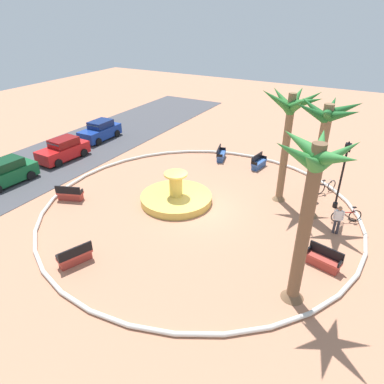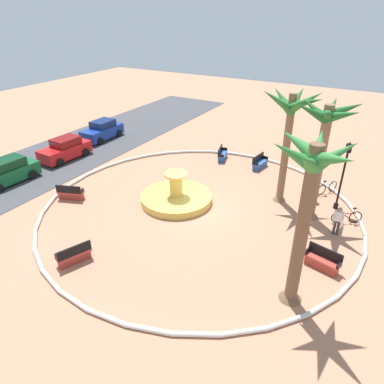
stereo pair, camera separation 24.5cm
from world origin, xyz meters
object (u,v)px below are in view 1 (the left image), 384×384
(palm_tree_mid_plaza, at_px, (310,193))
(parked_car_second, at_px, (63,150))
(palm_tree_by_curb, at_px, (290,118))
(bench_southeast, at_px, (259,163))
(bicycle_red_frame, at_px, (346,216))
(parked_car_leftmost, at_px, (6,173))
(bench_southwest, at_px, (70,195))
(lamppost, at_px, (343,170))
(fountain, at_px, (176,197))
(bicycle_by_lamppost, at_px, (326,187))
(trash_bin, at_px, (313,195))
(person_cyclist_helmet, at_px, (338,219))
(palm_tree_near_fountain, at_px, (324,137))
(bench_east, at_px, (75,257))
(parked_car_third, at_px, (100,131))
(bench_west, at_px, (323,261))
(bench_north, at_px, (221,155))

(palm_tree_mid_plaza, xyz_separation_m, parked_car_second, (6.00, 19.48, -4.10))
(palm_tree_by_curb, height_order, bench_southeast, palm_tree_by_curb)
(bicycle_red_frame, xyz_separation_m, parked_car_leftmost, (-6.08, 20.69, 0.40))
(palm_tree_mid_plaza, bearing_deg, bench_southwest, 83.85)
(lamppost, bearing_deg, fountain, 115.09)
(bicycle_by_lamppost, xyz_separation_m, parked_car_leftmost, (-9.17, 19.06, 0.40))
(lamppost, bearing_deg, trash_bin, 85.56)
(trash_bin, bearing_deg, parked_car_leftmost, 112.16)
(lamppost, height_order, trash_bin, lamppost)
(fountain, height_order, bicycle_red_frame, fountain)
(lamppost, height_order, parked_car_second, lamppost)
(person_cyclist_helmet, height_order, parked_car_leftmost, parked_car_leftmost)
(palm_tree_mid_plaza, xyz_separation_m, bench_southeast, (11.85, 5.64, -4.53))
(bench_southeast, relative_size, lamppost, 0.40)
(palm_tree_by_curb, height_order, bicycle_by_lamppost, palm_tree_by_curb)
(palm_tree_near_fountain, bearing_deg, parked_car_second, 92.63)
(bench_east, distance_m, bench_southeast, 15.06)
(lamppost, bearing_deg, person_cyclist_helmet, -170.83)
(palm_tree_by_curb, distance_m, bench_east, 13.34)
(bench_southwest, distance_m, parked_car_third, 11.19)
(palm_tree_by_curb, relative_size, bench_southeast, 4.11)
(palm_tree_mid_plaza, relative_size, person_cyclist_helmet, 4.30)
(bench_southeast, height_order, parked_car_leftmost, parked_car_leftmost)
(parked_car_leftmost, bearing_deg, lamppost, -69.46)
(parked_car_second, bearing_deg, palm_tree_near_fountain, -87.37)
(bench_southwest, height_order, parked_car_second, parked_car_second)
(bench_west, distance_m, bench_north, 13.32)
(parked_car_leftmost, bearing_deg, bicycle_red_frame, -73.63)
(parked_car_second, bearing_deg, person_cyclist_helmet, -90.83)
(palm_tree_by_curb, bearing_deg, parked_car_leftmost, 112.01)
(bicycle_red_frame, bearing_deg, bench_west, 175.38)
(bench_north, bearing_deg, bench_east, 177.52)
(palm_tree_mid_plaza, height_order, bench_east, palm_tree_mid_plaza)
(bench_east, xyz_separation_m, bench_west, (5.33, -10.13, 0.00))
(person_cyclist_helmet, bearing_deg, palm_tree_mid_plaza, 172.14)
(parked_car_second, bearing_deg, fountain, -97.64)
(palm_tree_near_fountain, bearing_deg, trash_bin, 6.52)
(bench_west, relative_size, person_cyclist_helmet, 1.03)
(palm_tree_near_fountain, bearing_deg, palm_tree_by_curb, 64.31)
(bench_southwest, bearing_deg, bicycle_red_frame, -69.74)
(bench_east, distance_m, bench_west, 11.45)
(palm_tree_by_curb, distance_m, bench_southwest, 13.83)
(bench_east, xyz_separation_m, trash_bin, (11.39, -8.39, 0.04))
(bench_west, xyz_separation_m, parked_car_leftmost, (-1.51, 20.32, 0.43))
(bench_north, bearing_deg, bench_west, -134.55)
(bicycle_by_lamppost, bearing_deg, person_cyclist_helmet, -163.85)
(palm_tree_mid_plaza, relative_size, trash_bin, 9.59)
(bench_east, relative_size, lamppost, 0.40)
(palm_tree_near_fountain, height_order, bench_east, palm_tree_near_fountain)
(bench_southeast, relative_size, bench_southwest, 0.99)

